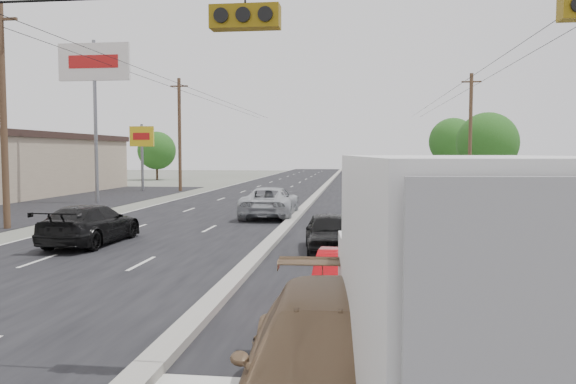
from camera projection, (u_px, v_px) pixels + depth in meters
The scene contains 21 objects.
ground at pixel (155, 368), 8.94m from camera, with size 200.00×200.00×0.00m, color #606356.
road_surface at pixel (311, 203), 38.65m from camera, with size 20.00×160.00×0.02m, color black.
center_median at pixel (311, 201), 38.64m from camera, with size 0.50×160.00×0.20m, color gray.
parking_lot at pixel (39, 207), 35.78m from camera, with size 10.00×42.00×0.02m, color black.
utility_pole_left_b at pixel (3, 115), 24.97m from camera, with size 1.60×0.30×10.00m.
utility_pole_left_c at pixel (180, 134), 49.72m from camera, with size 1.60×0.30×10.00m.
utility_pole_right_c at pixel (470, 133), 46.66m from camera, with size 1.60×0.30×10.00m.
traffic_signals at pixel (239, 15), 8.39m from camera, with size 25.00×0.30×0.54m.
pole_sign_billboard at pixel (94, 72), 37.82m from camera, with size 5.00×0.25×11.00m.
pole_sign_far at pixel (142, 142), 50.20m from camera, with size 2.20×0.25×6.00m.
tree_left_far at pixel (157, 151), 70.78m from camera, with size 4.80×4.80×6.12m.
tree_right_mid at pixel (487, 143), 51.36m from camera, with size 5.60×5.60×7.14m.
tree_right_far at pixel (453, 142), 75.94m from camera, with size 6.40×6.40×8.16m.
box_truck at pixel (457, 304), 6.28m from camera, with size 2.87×6.86×3.39m.
tan_sedan at pixel (340, 370), 6.63m from camera, with size 2.40×5.91×1.71m, color #826446.
red_sedan at pixel (348, 283), 12.06m from camera, with size 1.35×3.88×1.28m, color red.
queue_car_a at pixel (329, 233), 19.34m from camera, with size 1.58×3.93×1.34m, color black.
queue_car_b at pixel (486, 254), 15.38m from camera, with size 1.37×3.92×1.29m, color silver.
queue_car_e at pixel (506, 226), 21.19m from camera, with size 1.54×3.82×1.30m, color maroon.
oncoming_near at pixel (91, 225), 20.96m from camera, with size 2.08×5.12×1.49m, color black.
oncoming_far at pixel (270, 202), 29.79m from camera, with size 2.66×5.76×1.60m, color #ABAEB2.
Camera 1 is at (3.18, -8.40, 3.43)m, focal length 35.00 mm.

